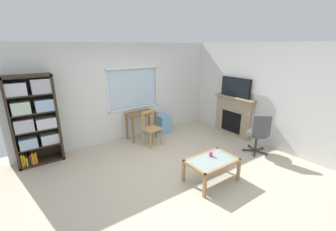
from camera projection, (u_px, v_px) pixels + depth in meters
ground at (172, 171)px, 4.62m from camera, size 6.51×5.49×0.02m
wall_back_with_window at (122, 93)px, 5.97m from camera, size 5.51×0.15×2.58m
wall_right at (259, 94)px, 5.77m from camera, size 0.12×4.69×2.58m
bookshelf at (34, 118)px, 4.68m from camera, size 0.90×0.38×1.94m
desk_under_window at (141, 117)px, 6.09m from camera, size 0.81×0.47×0.75m
wooden_chair at (151, 128)px, 5.73m from camera, size 0.46×0.45×0.90m
plastic_drawer_unit at (163, 123)px, 6.65m from camera, size 0.35×0.40×0.53m
fireplace at (233, 116)px, 6.40m from camera, size 0.26×1.28×1.12m
tv at (236, 87)px, 6.14m from camera, size 0.06×0.96×0.54m
office_chair at (259, 132)px, 5.22m from camera, size 0.63×0.61×1.00m
coffee_table at (212, 163)px, 4.17m from camera, size 0.95×0.62×0.45m
sippy_cup at (211, 154)px, 4.27m from camera, size 0.07×0.07×0.09m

